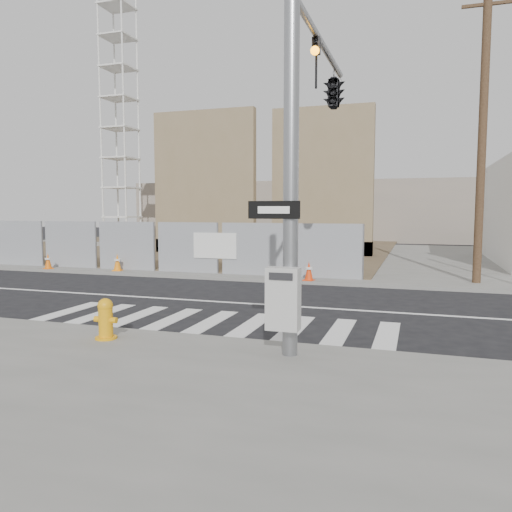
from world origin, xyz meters
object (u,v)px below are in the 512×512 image
(traffic_cone_b, at_px, (48,261))
(traffic_cone_d, at_px, (309,271))
(signal_pole, at_px, (322,110))
(crane_tower, at_px, (120,115))
(fire_hydrant, at_px, (106,319))
(traffic_cone_c, at_px, (117,262))

(traffic_cone_b, relative_size, traffic_cone_d, 0.98)
(signal_pole, xyz_separation_m, crane_tower, (-17.49, 19.05, 4.24))
(traffic_cone_b, bearing_deg, fire_hydrant, -44.73)
(traffic_cone_c, bearing_deg, signal_pole, -34.32)
(signal_pole, bearing_deg, crane_tower, 132.57)
(traffic_cone_b, distance_m, traffic_cone_d, 11.25)
(traffic_cone_b, distance_m, traffic_cone_c, 3.20)
(fire_hydrant, relative_size, traffic_cone_d, 1.16)
(signal_pole, bearing_deg, traffic_cone_b, 153.99)
(signal_pole, height_order, fire_hydrant, signal_pole)
(traffic_cone_b, xyz_separation_m, traffic_cone_c, (3.18, 0.33, 0.02))
(signal_pole, relative_size, traffic_cone_b, 10.48)
(fire_hydrant, relative_size, traffic_cone_c, 1.13)
(traffic_cone_c, height_order, traffic_cone_d, traffic_cone_c)
(traffic_cone_c, distance_m, traffic_cone_d, 8.08)
(crane_tower, relative_size, traffic_cone_b, 27.17)
(traffic_cone_c, bearing_deg, fire_hydrant, -57.52)
(traffic_cone_b, bearing_deg, traffic_cone_d, 0.00)
(fire_hydrant, bearing_deg, traffic_cone_d, 72.70)
(fire_hydrant, height_order, traffic_cone_d, fire_hydrant)
(crane_tower, xyz_separation_m, traffic_cone_c, (7.84, -12.45, -8.56))
(crane_tower, distance_m, traffic_cone_c, 17.02)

